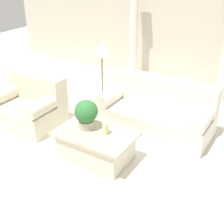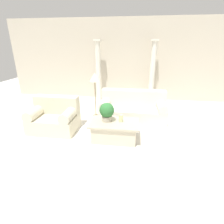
% 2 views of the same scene
% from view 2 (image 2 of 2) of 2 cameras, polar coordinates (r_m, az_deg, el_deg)
% --- Properties ---
extents(ground_plane, '(16.00, 16.00, 0.00)m').
position_cam_2_polar(ground_plane, '(4.75, 1.91, -6.59)').
color(ground_plane, silver).
extents(wall_back, '(10.00, 0.06, 3.20)m').
position_cam_2_polar(wall_back, '(7.45, 4.87, 16.43)').
color(wall_back, beige).
rests_on(wall_back, ground_plane).
extents(sofa_long, '(1.99, 0.90, 0.89)m').
position_cam_2_polar(sofa_long, '(5.47, 6.80, 1.21)').
color(sofa_long, beige).
rests_on(sofa_long, ground_plane).
extents(loveseat, '(1.23, 0.90, 0.89)m').
position_cam_2_polar(loveseat, '(5.03, -18.23, -1.48)').
color(loveseat, beige).
rests_on(loveseat, ground_plane).
extents(coffee_table, '(1.19, 0.75, 0.46)m').
position_cam_2_polar(coffee_table, '(4.32, 0.85, -6.07)').
color(coffee_table, beige).
rests_on(coffee_table, ground_plane).
extents(potted_plant, '(0.36, 0.36, 0.46)m').
position_cam_2_polar(potted_plant, '(4.20, -1.69, 0.22)').
color(potted_plant, '#B2A893').
rests_on(potted_plant, coffee_table).
extents(pillar_candle, '(0.10, 0.10, 0.18)m').
position_cam_2_polar(pillar_candle, '(4.22, 2.91, -2.03)').
color(pillar_candle, beige).
rests_on(pillar_candle, coffee_table).
extents(floor_lamp, '(0.34, 0.34, 1.40)m').
position_cam_2_polar(floor_lamp, '(5.48, -5.66, 10.41)').
color(floor_lamp, gray).
rests_on(floor_lamp, ground_plane).
extents(column_left, '(0.27, 0.27, 2.39)m').
position_cam_2_polar(column_left, '(7.22, -4.50, 13.28)').
color(column_left, silver).
rests_on(column_left, ground_plane).
extents(column_right, '(0.27, 0.27, 2.39)m').
position_cam_2_polar(column_right, '(7.08, 13.05, 12.66)').
color(column_right, silver).
rests_on(column_right, ground_plane).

